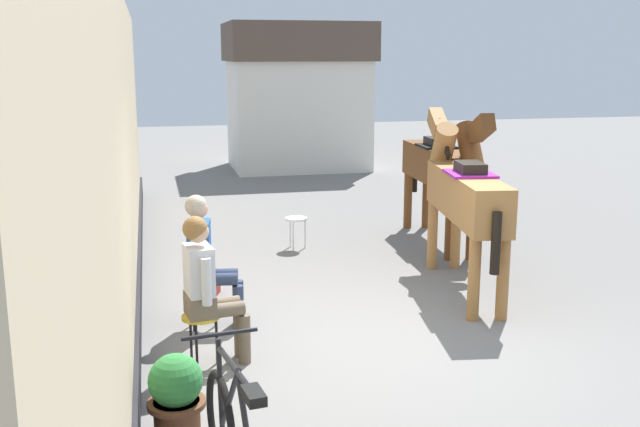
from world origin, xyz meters
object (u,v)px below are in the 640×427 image
flower_planter_near (176,394)px  saddled_horse_near (464,194)px  seated_visitor_far (206,254)px  satchel_bag (213,287)px  spare_stool_white (296,222)px  saddled_horse_far (441,167)px  seated_visitor_near (207,283)px

flower_planter_near → saddled_horse_near: bearing=39.2°
seated_visitor_far → flower_planter_near: (-0.41, -2.22, -0.44)m
seated_visitor_far → satchel_bag: (0.14, 1.02, -0.68)m
saddled_horse_near → flower_planter_near: size_ratio=4.66×
saddled_horse_near → flower_planter_near: saddled_horse_near is taller
saddled_horse_near → flower_planter_near: 4.55m
saddled_horse_near → spare_stool_white: 2.85m
saddled_horse_near → seated_visitor_far: bearing=-168.7°
seated_visitor_far → saddled_horse_near: bearing=11.3°
saddled_horse_near → saddled_horse_far: 2.11m
seated_visitor_near → saddled_horse_far: size_ratio=0.46×
saddled_horse_near → flower_planter_near: (-3.47, -2.83, -0.82)m
seated_visitor_near → saddled_horse_near: size_ratio=0.47×
seated_visitor_near → flower_planter_near: 1.36m
seated_visitor_far → satchel_bag: seated_visitor_far is taller
seated_visitor_near → seated_visitor_far: (0.07, 0.97, 0.00)m
saddled_horse_far → flower_planter_near: saddled_horse_far is taller
spare_stool_white → seated_visitor_far: bearing=-117.6°
seated_visitor_near → seated_visitor_far: size_ratio=1.00×
saddled_horse_far → satchel_bag: size_ratio=10.71×
seated_visitor_near → saddled_horse_near: bearing=26.8°
flower_planter_near → satchel_bag: bearing=80.5°
seated_visitor_far → satchel_bag: size_ratio=4.96×
seated_visitor_far → satchel_bag: 1.23m
seated_visitor_far → flower_planter_near: 2.30m
seated_visitor_far → spare_stool_white: seated_visitor_far is taller
seated_visitor_far → flower_planter_near: seated_visitor_far is taller
seated_visitor_near → flower_planter_near: bearing=-105.0°
saddled_horse_far → satchel_bag: saddled_horse_far is taller
saddled_horse_far → saddled_horse_near: bearing=-105.2°
seated_visitor_near → spare_stool_white: size_ratio=3.02×
spare_stool_white → flower_planter_near: bearing=-110.6°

